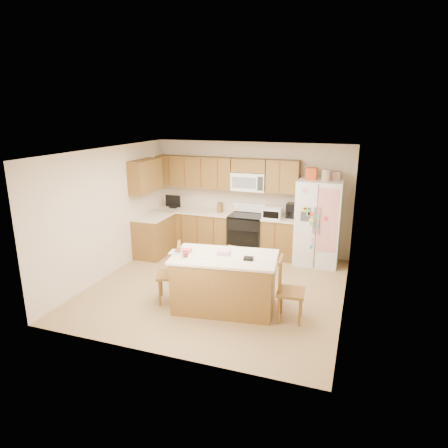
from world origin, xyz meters
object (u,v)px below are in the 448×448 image
at_px(stove, 247,234).
at_px(island, 225,282).
at_px(windsor_chair_back, 241,270).
at_px(refrigerator, 318,222).
at_px(windsor_chair_right, 289,291).
at_px(windsor_chair_left, 171,274).

bearing_deg(stove, island, -81.64).
bearing_deg(windsor_chair_back, refrigerator, 60.25).
distance_m(island, windsor_chair_back, 0.66).
relative_size(refrigerator, windsor_chair_right, 2.01).
height_order(refrigerator, island, refrigerator).
distance_m(stove, island, 2.67).
relative_size(windsor_chair_left, windsor_chair_right, 1.01).
distance_m(island, windsor_chair_left, 0.95).
distance_m(refrigerator, island, 2.87).
distance_m(refrigerator, windsor_chair_left, 3.41).
bearing_deg(windsor_chair_right, refrigerator, 87.58).
height_order(stove, windsor_chair_back, stove).
height_order(island, windsor_chair_left, windsor_chair_left).
xyz_separation_m(stove, island, (0.39, -2.64, -0.01)).
bearing_deg(windsor_chair_back, island, -97.29).
bearing_deg(stove, refrigerator, -2.30).
height_order(island, windsor_chair_right, windsor_chair_right).
xyz_separation_m(refrigerator, windsor_chair_right, (-0.11, -2.62, -0.44)).
relative_size(refrigerator, windsor_chair_left, 1.99).
bearing_deg(island, refrigerator, 65.34).
relative_size(stove, island, 0.62).
bearing_deg(windsor_chair_right, island, 177.77).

